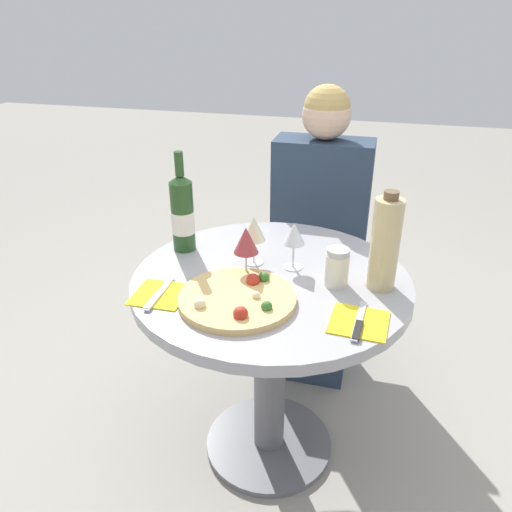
# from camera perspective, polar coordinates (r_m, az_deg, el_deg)

# --- Properties ---
(ground_plane) EXTENTS (12.00, 12.00, 0.00)m
(ground_plane) POSITION_cam_1_polar(r_m,az_deg,el_deg) (1.99, 1.45, -20.74)
(ground_plane) COLOR gray
(ground_plane) RESTS_ON ground
(dining_table) EXTENTS (0.86, 0.86, 0.72)m
(dining_table) POSITION_cam_1_polar(r_m,az_deg,el_deg) (1.63, 1.67, -7.73)
(dining_table) COLOR slate
(dining_table) RESTS_ON ground_plane
(chair_behind_diner) EXTENTS (0.38, 0.38, 0.94)m
(chair_behind_diner) POSITION_cam_1_polar(r_m,az_deg,el_deg) (2.30, 7.30, 0.53)
(chair_behind_diner) COLOR silver
(chair_behind_diner) RESTS_ON ground_plane
(seated_diner) EXTENTS (0.40, 0.40, 1.20)m
(seated_diner) POSITION_cam_1_polar(r_m,az_deg,el_deg) (2.14, 6.88, 0.78)
(seated_diner) COLOR #28384C
(seated_diner) RESTS_ON ground_plane
(pizza_large) EXTENTS (0.33, 0.33, 0.05)m
(pizza_large) POSITION_cam_1_polar(r_m,az_deg,el_deg) (1.41, -2.07, -4.84)
(pizza_large) COLOR #DBB26B
(pizza_large) RESTS_ON dining_table
(wine_bottle) EXTENTS (0.08, 0.08, 0.34)m
(wine_bottle) POSITION_cam_1_polar(r_m,az_deg,el_deg) (1.68, -8.40, 4.84)
(wine_bottle) COLOR #23471E
(wine_bottle) RESTS_ON dining_table
(tall_carafe) EXTENTS (0.08, 0.08, 0.30)m
(tall_carafe) POSITION_cam_1_polar(r_m,az_deg,el_deg) (1.47, 14.54, 1.36)
(tall_carafe) COLOR tan
(tall_carafe) RESTS_ON dining_table
(sugar_shaker) EXTENTS (0.07, 0.07, 0.12)m
(sugar_shaker) POSITION_cam_1_polar(r_m,az_deg,el_deg) (1.48, 9.22, -1.35)
(sugar_shaker) COLOR silver
(sugar_shaker) RESTS_ON dining_table
(wine_glass_back_right) EXTENTS (0.07, 0.07, 0.15)m
(wine_glass_back_right) POSITION_cam_1_polar(r_m,az_deg,el_deg) (1.54, 4.38, 2.42)
(wine_glass_back_right) COLOR silver
(wine_glass_back_right) RESTS_ON dining_table
(wine_glass_back_left) EXTENTS (0.08, 0.08, 0.16)m
(wine_glass_back_left) POSITION_cam_1_polar(r_m,az_deg,el_deg) (1.57, -0.26, 3.07)
(wine_glass_back_left) COLOR silver
(wine_glass_back_left) RESTS_ON dining_table
(wine_glass_front_left) EXTENTS (0.08, 0.08, 0.16)m
(wine_glass_front_left) POSITION_cam_1_polar(r_m,az_deg,el_deg) (1.49, -1.16, 1.73)
(wine_glass_front_left) COLOR silver
(wine_glass_front_left) RESTS_ON dining_table
(place_setting_left) EXTENTS (0.15, 0.19, 0.01)m
(place_setting_left) POSITION_cam_1_polar(r_m,az_deg,el_deg) (1.47, -10.97, -4.35)
(place_setting_left) COLOR yellow
(place_setting_left) RESTS_ON dining_table
(place_setting_right) EXTENTS (0.16, 0.19, 0.01)m
(place_setting_right) POSITION_cam_1_polar(r_m,az_deg,el_deg) (1.35, 11.68, -7.43)
(place_setting_right) COLOR yellow
(place_setting_right) RESTS_ON dining_table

